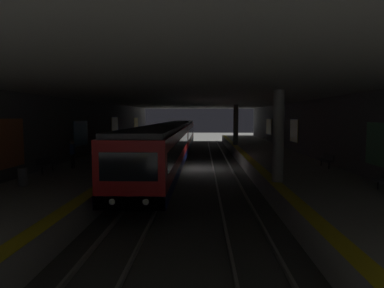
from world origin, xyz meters
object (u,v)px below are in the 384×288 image
(bench_left_mid, at_px, (326,159))
(person_walking_mid, at_px, (73,153))
(metro_train, at_px, (173,140))
(trash_bin, at_px, (23,177))
(pillar_near, at_px, (278,136))
(backpack_on_floor, at_px, (95,157))
(bench_left_far, at_px, (265,138))
(bench_right_mid, at_px, (110,144))
(person_waiting_near, at_px, (132,136))
(pillar_far, at_px, (236,125))
(bench_right_near, at_px, (46,163))

(bench_left_mid, height_order, person_walking_mid, person_walking_mid)
(metro_train, relative_size, trash_bin, 45.33)
(pillar_near, bearing_deg, backpack_on_floor, 55.62)
(pillar_near, bearing_deg, metro_train, 23.57)
(metro_train, xyz_separation_m, bench_left_mid, (-10.12, -10.73, -0.45))
(bench_left_far, relative_size, trash_bin, 2.00)
(bench_right_mid, distance_m, trash_bin, 17.48)
(metro_train, distance_m, bench_right_mid, 6.43)
(person_waiting_near, bearing_deg, trash_bin, -179.30)
(bench_left_far, distance_m, person_walking_mid, 27.67)
(pillar_far, xyz_separation_m, bench_right_near, (-19.12, 12.88, -1.75))
(pillar_near, height_order, person_walking_mid, pillar_near)
(person_waiting_near, bearing_deg, bench_right_near, 178.91)
(bench_left_mid, xyz_separation_m, person_walking_mid, (-0.88, 16.09, 0.44))
(bench_left_mid, relative_size, person_waiting_near, 1.07)
(metro_train, xyz_separation_m, bench_left_far, (11.51, -10.73, -0.45))
(bench_left_mid, bearing_deg, pillar_near, 139.48)
(trash_bin, bearing_deg, backpack_on_floor, -1.91)
(pillar_near, xyz_separation_m, backpack_on_floor, (8.10, 11.83, -2.08))
(trash_bin, bearing_deg, bench_left_mid, -68.75)
(pillar_far, xyz_separation_m, trash_bin, (-23.02, 12.15, -1.85))
(metro_train, distance_m, bench_left_far, 15.75)
(bench_right_near, xyz_separation_m, person_waiting_near, (21.94, -0.42, 0.34))
(bench_right_mid, height_order, backpack_on_floor, bench_right_mid)
(metro_train, xyz_separation_m, backpack_on_floor, (-6.92, 5.28, -0.78))
(bench_left_mid, xyz_separation_m, person_waiting_near, (19.49, 16.65, 0.34))
(metro_train, relative_size, person_waiting_near, 24.16)
(bench_left_mid, distance_m, bench_left_far, 21.63)
(bench_left_mid, height_order, bench_right_mid, same)
(metro_train, xyz_separation_m, person_walking_mid, (-11.00, 5.36, -0.01))
(bench_left_mid, height_order, bench_right_near, same)
(metro_train, bearing_deg, person_waiting_near, 32.26)
(bench_left_mid, bearing_deg, pillar_far, 14.10)
(metro_train, bearing_deg, pillar_near, -156.43)
(pillar_near, bearing_deg, bench_right_near, 79.27)
(bench_right_near, height_order, person_walking_mid, person_walking_mid)
(person_waiting_near, xyz_separation_m, trash_bin, (-25.84, -0.32, -0.44))
(pillar_near, bearing_deg, trash_bin, 96.83)
(bench_right_near, xyz_separation_m, backpack_on_floor, (5.65, -1.05, -0.32))
(pillar_near, relative_size, person_waiting_near, 2.85)
(person_walking_mid, height_order, trash_bin, person_walking_mid)
(pillar_near, relative_size, metro_train, 0.12)
(backpack_on_floor, bearing_deg, person_walking_mid, 178.91)
(pillar_far, distance_m, bench_right_near, 23.12)
(pillar_far, relative_size, metro_train, 0.12)
(bench_right_mid, bearing_deg, pillar_near, -141.17)
(person_walking_mid, bearing_deg, pillar_near, -108.64)
(metro_train, bearing_deg, bench_left_far, -42.99)
(bench_left_far, bearing_deg, metro_train, 137.01)
(pillar_far, height_order, person_waiting_near, pillar_far)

